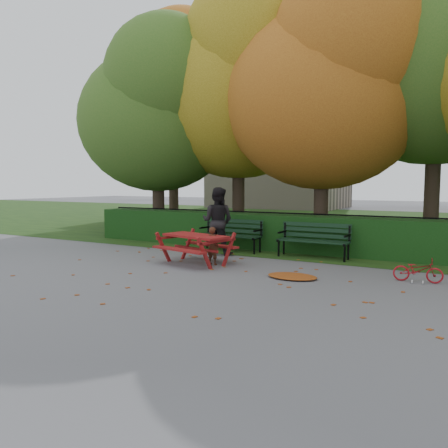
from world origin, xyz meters
The scene contains 17 objects.
ground centered at (0.00, 0.00, 0.00)m, with size 90.00×90.00×0.00m, color slate.
grass_strip centered at (0.00, 14.00, 0.01)m, with size 90.00×90.00×0.00m, color black.
building_left centered at (-9.00, 26.00, 7.50)m, with size 10.00×7.00×15.00m, color #9F917C.
hedge centered at (0.00, 4.50, 0.50)m, with size 13.00×0.90×1.00m, color black.
iron_fence centered at (0.00, 5.30, 0.54)m, with size 14.00×0.04×1.02m.
tree_a centered at (-5.19, 5.58, 4.52)m, with size 5.88×5.60×7.48m.
tree_b centered at (-2.44, 6.75, 5.40)m, with size 6.72×6.40×8.79m.
tree_c centered at (0.83, 5.96, 4.82)m, with size 6.30×6.00×8.00m.
tree_f centered at (-7.13, 9.24, 5.69)m, with size 6.93×6.60×9.19m.
bench_left centered at (-1.30, 3.70, 0.52)m, with size 1.80×0.57×0.88m.
bench_right centered at (1.10, 3.70, 0.52)m, with size 1.80×0.57×0.88m.
picnic_table centered at (-1.07, 1.51, 0.53)m, with size 1.85×1.62×0.78m.
leaf_pile centered at (1.48, 1.14, 0.04)m, with size 1.01×0.70×0.07m, color maroon.
leaf_scatter centered at (0.00, 0.30, 0.01)m, with size 9.00×5.70×0.01m, color maroon, non-canonical shape.
child centered at (-0.64, 1.59, 0.44)m, with size 0.32×0.21×0.89m, color #452416.
adult centered at (-1.28, 2.90, 0.89)m, with size 0.87×0.68×1.79m, color black.
bicycle centered at (3.71, 1.97, 0.23)m, with size 0.31×0.89×0.47m, color #A00E18.
Camera 1 is at (4.52, -7.01, 1.87)m, focal length 35.00 mm.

